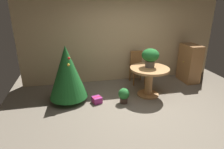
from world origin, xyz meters
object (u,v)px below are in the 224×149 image
(flower_vase, at_px, (150,56))
(holiday_tree, at_px, (67,72))
(wooden_cabinet, at_px, (189,63))
(round_dining_table, at_px, (149,76))
(wooden_chair_far, at_px, (137,65))
(gift_box_purple, at_px, (97,100))
(potted_plant, at_px, (124,95))

(flower_vase, distance_m, holiday_tree, 2.10)
(holiday_tree, xyz_separation_m, wooden_cabinet, (3.66, 0.57, -0.19))
(round_dining_table, distance_m, holiday_tree, 2.07)
(round_dining_table, xyz_separation_m, wooden_chair_far, (0.00, 0.95, -0.00))
(flower_vase, bearing_deg, wooden_cabinet, 21.49)
(holiday_tree, height_order, gift_box_purple, holiday_tree)
(holiday_tree, bearing_deg, wooden_chair_far, 21.85)
(round_dining_table, distance_m, potted_plant, 0.86)
(holiday_tree, bearing_deg, round_dining_table, -3.49)
(wooden_cabinet, bearing_deg, flower_vase, -158.51)
(wooden_chair_far, height_order, holiday_tree, holiday_tree)
(wooden_chair_far, bearing_deg, gift_box_purple, -142.12)
(wooden_cabinet, height_order, potted_plant, wooden_cabinet)
(flower_vase, distance_m, potted_plant, 1.20)
(potted_plant, bearing_deg, round_dining_table, 20.60)
(wooden_chair_far, bearing_deg, holiday_tree, -158.15)
(potted_plant, bearing_deg, wooden_cabinet, 22.54)
(wooden_cabinet, bearing_deg, holiday_tree, -171.14)
(wooden_chair_far, distance_m, potted_plant, 1.48)
(flower_vase, bearing_deg, gift_box_purple, -171.70)
(wooden_cabinet, bearing_deg, round_dining_table, -156.57)
(round_dining_table, height_order, flower_vase, flower_vase)
(holiday_tree, bearing_deg, flower_vase, -1.41)
(round_dining_table, bearing_deg, holiday_tree, 176.51)
(round_dining_table, height_order, wooden_cabinet, wooden_cabinet)
(wooden_chair_far, height_order, gift_box_purple, wooden_chair_far)
(flower_vase, height_order, wooden_chair_far, flower_vase)
(holiday_tree, xyz_separation_m, gift_box_purple, (0.66, -0.26, -0.69))
(holiday_tree, relative_size, gift_box_purple, 5.30)
(gift_box_purple, bearing_deg, wooden_chair_far, 37.88)
(holiday_tree, bearing_deg, gift_box_purple, -21.21)
(round_dining_table, relative_size, holiday_tree, 0.71)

